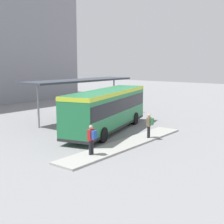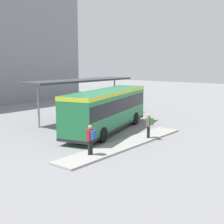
{
  "view_description": "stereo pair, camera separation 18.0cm",
  "coord_description": "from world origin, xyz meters",
  "px_view_note": "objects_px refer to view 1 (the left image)",
  "views": [
    {
      "loc": [
        -19.14,
        -15.5,
        5.54
      ],
      "look_at": [
        0.56,
        0.0,
        1.49
      ],
      "focal_mm": 50.0,
      "sensor_mm": 36.0,
      "label": 1
    },
    {
      "loc": [
        -19.03,
        -15.64,
        5.54
      ],
      "look_at": [
        0.56,
        0.0,
        1.49
      ],
      "focal_mm": 50.0,
      "sensor_mm": 36.0,
      "label": 2
    }
  ],
  "objects_px": {
    "bicycle_black": "(129,111)",
    "bicycle_orange": "(118,109)",
    "pedestrian_companion": "(149,124)",
    "city_bus": "(108,107)",
    "bicycle_yellow": "(125,110)",
    "pedestrian_waiting": "(92,138)",
    "potted_planter_near_shelter": "(110,112)"
  },
  "relations": [
    {
      "from": "pedestrian_waiting",
      "to": "pedestrian_companion",
      "type": "relative_size",
      "value": 1.02
    },
    {
      "from": "bicycle_yellow",
      "to": "potted_planter_near_shelter",
      "type": "xyz_separation_m",
      "value": [
        -3.99,
        -1.06,
        0.32
      ]
    },
    {
      "from": "bicycle_black",
      "to": "city_bus",
      "type": "bearing_deg",
      "value": -71.34
    },
    {
      "from": "bicycle_black",
      "to": "bicycle_orange",
      "type": "height_order",
      "value": "bicycle_orange"
    },
    {
      "from": "bicycle_black",
      "to": "bicycle_orange",
      "type": "xyz_separation_m",
      "value": [
        0.06,
        1.51,
        0.03
      ]
    },
    {
      "from": "bicycle_black",
      "to": "bicycle_yellow",
      "type": "bearing_deg",
      "value": 148.47
    },
    {
      "from": "city_bus",
      "to": "potted_planter_near_shelter",
      "type": "relative_size",
      "value": 8.48
    },
    {
      "from": "pedestrian_waiting",
      "to": "bicycle_yellow",
      "type": "relative_size",
      "value": 1.01
    },
    {
      "from": "city_bus",
      "to": "pedestrian_waiting",
      "type": "distance_m",
      "value": 6.97
    },
    {
      "from": "pedestrian_companion",
      "to": "bicycle_yellow",
      "type": "relative_size",
      "value": 0.99
    },
    {
      "from": "bicycle_black",
      "to": "bicycle_yellow",
      "type": "height_order",
      "value": "bicycle_yellow"
    },
    {
      "from": "bicycle_yellow",
      "to": "bicycle_orange",
      "type": "bearing_deg",
      "value": 16.17
    },
    {
      "from": "bicycle_orange",
      "to": "pedestrian_companion",
      "type": "bearing_deg",
      "value": -41.86
    },
    {
      "from": "city_bus",
      "to": "pedestrian_waiting",
      "type": "relative_size",
      "value": 6.43
    },
    {
      "from": "bicycle_yellow",
      "to": "potted_planter_near_shelter",
      "type": "relative_size",
      "value": 1.31
    },
    {
      "from": "pedestrian_companion",
      "to": "potted_planter_near_shelter",
      "type": "distance_m",
      "value": 8.35
    },
    {
      "from": "city_bus",
      "to": "pedestrian_companion",
      "type": "xyz_separation_m",
      "value": [
        -0.26,
        -4.05,
        -0.81
      ]
    },
    {
      "from": "city_bus",
      "to": "bicycle_orange",
      "type": "distance_m",
      "value": 9.31
    },
    {
      "from": "pedestrian_waiting",
      "to": "pedestrian_companion",
      "type": "distance_m",
      "value": 5.69
    },
    {
      "from": "pedestrian_waiting",
      "to": "potted_planter_near_shelter",
      "type": "height_order",
      "value": "pedestrian_waiting"
    },
    {
      "from": "city_bus",
      "to": "pedestrian_companion",
      "type": "distance_m",
      "value": 4.14
    },
    {
      "from": "pedestrian_companion",
      "to": "bicycle_orange",
      "type": "xyz_separation_m",
      "value": [
        8.05,
        8.91,
        -0.74
      ]
    },
    {
      "from": "city_bus",
      "to": "bicycle_orange",
      "type": "xyz_separation_m",
      "value": [
        7.79,
        4.85,
        -1.55
      ]
    },
    {
      "from": "pedestrian_waiting",
      "to": "bicycle_orange",
      "type": "distance_m",
      "value": 16.12
    },
    {
      "from": "city_bus",
      "to": "bicycle_yellow",
      "type": "bearing_deg",
      "value": 11.56
    },
    {
      "from": "pedestrian_waiting",
      "to": "potted_planter_near_shelter",
      "type": "xyz_separation_m",
      "value": [
        10.05,
        6.62,
        -0.44
      ]
    },
    {
      "from": "city_bus",
      "to": "bicycle_orange",
      "type": "relative_size",
      "value": 6.6
    },
    {
      "from": "pedestrian_waiting",
      "to": "bicycle_orange",
      "type": "bearing_deg",
      "value": -61.47
    },
    {
      "from": "city_bus",
      "to": "bicycle_yellow",
      "type": "relative_size",
      "value": 6.5
    },
    {
      "from": "pedestrian_companion",
      "to": "city_bus",
      "type": "bearing_deg",
      "value": -17.29
    },
    {
      "from": "pedestrian_companion",
      "to": "potted_planter_near_shelter",
      "type": "height_order",
      "value": "pedestrian_companion"
    },
    {
      "from": "city_bus",
      "to": "bicycle_black",
      "type": "xyz_separation_m",
      "value": [
        7.73,
        3.35,
        -1.59
      ]
    }
  ]
}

